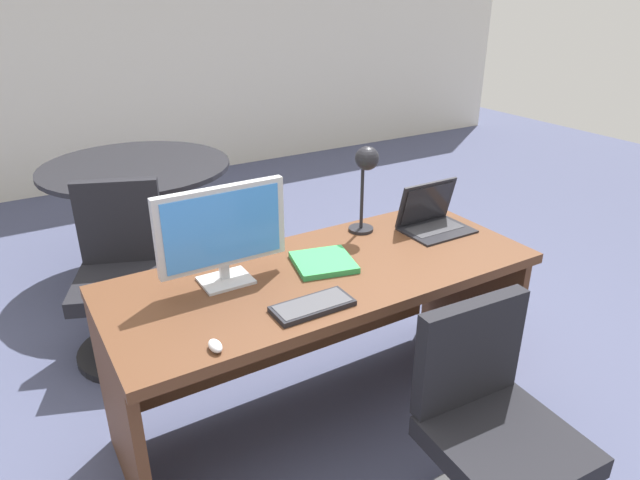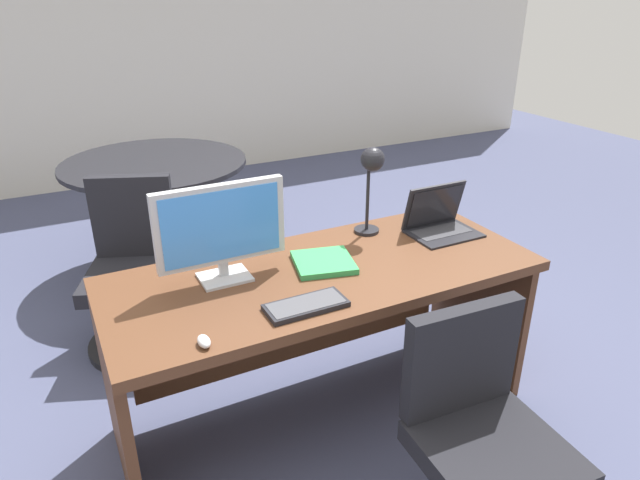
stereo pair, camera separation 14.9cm
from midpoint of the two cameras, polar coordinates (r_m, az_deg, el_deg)
ground at (r=3.94m, az=-8.64°, el=-3.82°), size 12.00×12.00×0.00m
back_wall at (r=5.92m, az=-17.92°, el=19.04°), size 10.00×0.10×2.80m
desk at (r=2.49m, az=1.64°, el=-6.67°), size 1.82×0.75×0.76m
monitor at (r=2.21m, az=-8.10°, el=1.22°), size 0.52×0.16×0.40m
laptop at (r=2.77m, az=13.37°, el=2.21°), size 0.32×0.24×0.23m
keyboard at (r=2.08m, az=0.64°, el=-6.67°), size 0.30×0.13×0.02m
mouse at (r=1.90m, az=-9.44°, el=-10.12°), size 0.04×0.07×0.03m
desk_lamp at (r=2.60m, az=6.89°, el=6.91°), size 0.12×0.14×0.42m
book at (r=2.39m, az=2.16°, el=-2.30°), size 0.29×0.29×0.03m
office_chair at (r=2.16m, az=18.02°, el=-20.41°), size 0.56×0.56×0.88m
meeting_table at (r=3.92m, az=-15.09°, el=5.03°), size 1.20×1.20×0.79m
meeting_chair_near at (r=3.21m, az=-16.95°, el=-4.00°), size 0.60×0.61×0.92m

